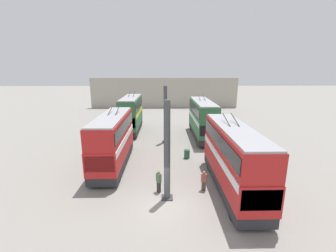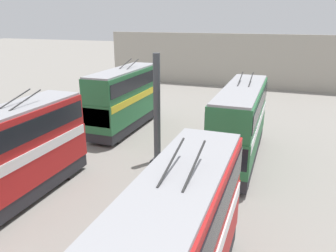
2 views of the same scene
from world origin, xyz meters
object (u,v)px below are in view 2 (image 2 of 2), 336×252
Objects in this scene: bus_left_far at (240,120)px; bus_right_far at (124,96)px; bus_right_near at (9,152)px; oil_drum at (157,203)px.

bus_right_far is at bearing 72.43° from bus_left_far.
bus_right_far reaches higher than bus_left_far.
bus_left_far is 13.93m from bus_right_near.
bus_right_near is 12.68m from bus_right_far.
bus_right_far is 13.44m from oil_drum.
bus_right_far is (3.24, 10.25, 0.08)m from bus_left_far.
bus_left_far is 1.06× the size of bus_right_near.
bus_left_far is at bearing -107.57° from bus_right_far.
oil_drum is at bearing 159.49° from bus_left_far.
bus_left_far is 1.12× the size of bus_right_far.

